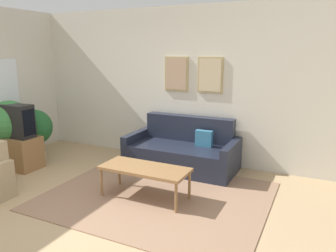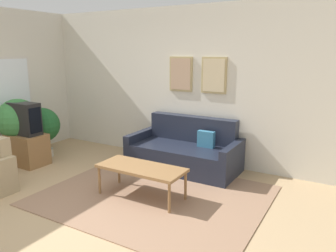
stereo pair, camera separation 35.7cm
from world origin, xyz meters
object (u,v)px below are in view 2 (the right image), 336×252
(potted_plant_tall, at_px, (18,121))
(couch, at_px, (185,152))
(tv, at_px, (25,119))
(coffee_table, at_px, (141,169))

(potted_plant_tall, bearing_deg, couch, 22.61)
(couch, relative_size, tv, 3.29)
(potted_plant_tall, bearing_deg, tv, -13.25)
(tv, bearing_deg, coffee_table, -2.43)
(coffee_table, relative_size, tv, 2.15)
(couch, height_order, potted_plant_tall, potted_plant_tall)
(coffee_table, bearing_deg, potted_plant_tall, 176.50)
(coffee_table, height_order, tv, tv)
(couch, distance_m, potted_plant_tall, 2.99)
(tv, height_order, potted_plant_tall, potted_plant_tall)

